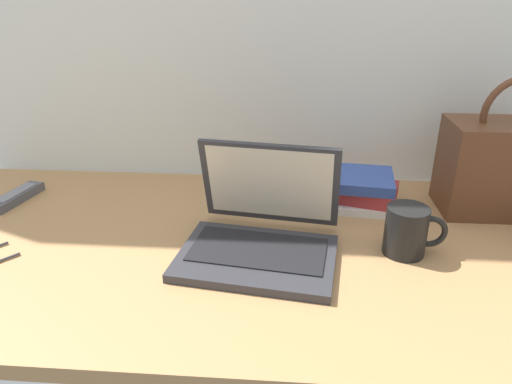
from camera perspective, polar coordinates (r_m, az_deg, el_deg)
name	(u,v)px	position (r m, az deg, el deg)	size (l,w,h in m)	color
desk	(253,249)	(1.02, -0.39, -6.94)	(1.60, 0.76, 0.03)	#A87A4C
laptop	(261,231)	(0.96, 0.67, -4.75)	(0.34, 0.31, 0.21)	#2D2D33
coffee_mug	(408,230)	(1.00, 18.05, -4.47)	(0.13, 0.09, 0.10)	black
remote_control_near	(16,197)	(1.34, -27.28, -0.50)	(0.08, 0.17, 0.02)	#4C4C51
handbag	(509,166)	(1.26, 28.58, 2.84)	(0.30, 0.16, 0.33)	#59331E
book_stack	(355,189)	(1.19, 12.05, 0.31)	(0.23, 0.18, 0.08)	silver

